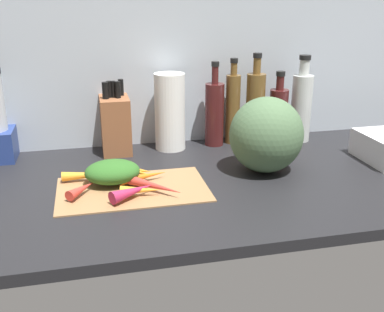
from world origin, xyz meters
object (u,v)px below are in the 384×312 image
object	(u,v)px
carrot_5	(133,191)
bottle_0	(214,113)
carrot_2	(144,176)
carrot_6	(141,190)
carrot_3	(156,186)
carrot_0	(82,189)
bottle_3	(278,114)
bottle_1	(233,108)
knife_block	(115,123)
winter_squash	(266,135)
carrot_7	(135,171)
bottle_2	(255,107)
paper_towel_roll	(170,112)
carrot_1	(93,175)
carrot_4	(132,170)
bottle_4	(301,106)
cutting_board	(133,189)

from	to	relation	value
carrot_5	bottle_0	xyz separation A→B (cm)	(33.74, 41.12, 9.20)
carrot_2	carrot_6	size ratio (longest dim) A/B	1.34
carrot_3	bottle_0	bearing A→B (deg)	54.57
carrot_0	bottle_3	world-z (taller)	bottle_3
bottle_1	knife_block	bearing A→B (deg)	-179.45
carrot_6	carrot_5	bearing A→B (deg)	-151.49
winter_squash	carrot_5	bearing A→B (deg)	-163.60
carrot_7	bottle_2	bearing A→B (deg)	27.10
carrot_3	carrot_0	bearing A→B (deg)	172.96
carrot_6	winter_squash	xyz separation A→B (cm)	(39.77, 11.15, 9.46)
carrot_0	bottle_3	distance (cm)	78.93
carrot_5	carrot_7	xyz separation A→B (cm)	(2.13, 15.58, -0.45)
carrot_7	winter_squash	bearing A→B (deg)	-4.63
knife_block	paper_towel_roll	xyz separation A→B (cm)	(18.81, -1.31, 3.30)
carrot_1	winter_squash	world-z (taller)	winter_squash
carrot_2	paper_towel_roll	bearing A→B (deg)	65.73
carrot_3	carrot_5	bearing A→B (deg)	-156.36
bottle_1	bottle_2	size ratio (longest dim) A/B	0.94
carrot_2	bottle_1	xyz separation A→B (cm)	(36.43, 30.86, 11.01)
carrot_3	bottle_2	size ratio (longest dim) A/B	0.54
carrot_6	carrot_7	xyz separation A→B (cm)	(-0.10, 14.37, -0.03)
carrot_4	paper_towel_roll	world-z (taller)	paper_towel_roll
carrot_5	knife_block	distance (cm)	42.31
winter_squash	bottle_2	xyz separation A→B (cm)	(6.26, 26.83, 1.86)
carrot_5	winter_squash	size ratio (longest dim) A/B	0.56
carrot_1	bottle_4	world-z (taller)	bottle_4
carrot_3	carrot_5	distance (cm)	7.11
carrot_6	bottle_4	xyz separation A→B (cm)	(63.86, 37.87, 11.04)
cutting_board	bottle_2	distance (cm)	59.13
carrot_7	carrot_1	bearing A→B (deg)	-178.38
carrot_6	bottle_3	xyz separation A→B (cm)	(55.18, 38.34, 8.31)
carrot_6	bottle_0	size ratio (longest dim) A/B	0.36
carrot_6	carrot_1	bearing A→B (deg)	131.01
carrot_4	carrot_5	distance (cm)	15.85
carrot_1	bottle_2	bearing A→B (deg)	22.35
carrot_1	bottle_4	bearing A→B (deg)	17.40
carrot_3	knife_block	distance (cm)	40.33
carrot_0	carrot_4	world-z (taller)	carrot_4
carrot_4	bottle_4	world-z (taller)	bottle_4
carrot_2	winter_squash	size ratio (longest dim) A/B	0.63
carrot_1	carrot_4	xyz separation A→B (cm)	(11.51, 0.54, 0.37)
carrot_1	bottle_3	size ratio (longest dim) A/B	0.68
carrot_7	carrot_5	bearing A→B (deg)	-97.79
carrot_0	carrot_7	bearing A→B (deg)	33.84
cutting_board	carrot_4	size ratio (longest dim) A/B	3.51
carrot_7	winter_squash	world-z (taller)	winter_squash
bottle_0	bottle_3	size ratio (longest dim) A/B	1.15
winter_squash	bottle_2	bearing A→B (deg)	76.87
cutting_board	carrot_0	distance (cm)	14.04
carrot_5	carrot_6	size ratio (longest dim) A/B	1.20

